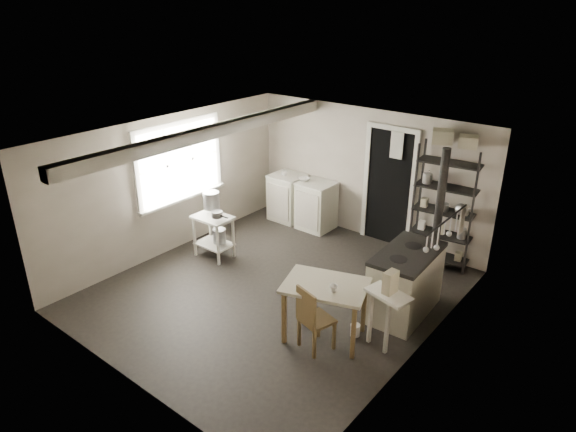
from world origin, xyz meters
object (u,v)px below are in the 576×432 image
Objects in this scene: prep_table at (214,234)px; chair at (317,314)px; stove at (405,284)px; base_cabinets at (302,201)px; stockpot at (211,200)px; work_table at (325,311)px; flour_sack at (419,253)px; shelf_rack at (444,209)px.

prep_table is 2.89m from chair.
stove is (3.22, 0.47, 0.04)m from prep_table.
base_cabinets is at bearing 149.73° from stove.
base_cabinets is at bearing 80.92° from prep_table.
chair is at bearing -19.37° from stockpot.
stockpot is 3.39m from stove.
prep_table is at bearing 166.12° from work_table.
stove is 1.25m from work_table.
flour_sack is at bearing 104.26° from stove.
base_cabinets is at bearing 175.75° from shelf_rack.
prep_table is 3.25m from stove.
chair reaches higher than base_cabinets.
stockpot reaches higher than base_cabinets.
base_cabinets is at bearing 132.00° from work_table.
shelf_rack is at bearing 32.59° from stockpot.
shelf_rack is 2.27× the size of chair.
prep_table is at bearing -147.37° from flour_sack.
work_table is at bearing -13.88° from prep_table.
stove is (3.33, 0.37, -0.50)m from stockpot.
flour_sack is (2.93, 1.70, -0.70)m from stockpot.
work_table is 2.26× the size of flour_sack.
stockpot is at bearing 176.82° from chair.
stockpot is 3.45m from flour_sack.
base_cabinets is 1.16× the size of stove.
stockpot is 2.97m from work_table.
shelf_rack is 3.05m from chair.
flour_sack is (2.49, -0.18, -0.22)m from base_cabinets.
chair is 2.71m from flour_sack.
stockpot is at bearing 138.73° from prep_table.
chair is (0.05, -0.24, 0.10)m from work_table.
stove reaches higher than flour_sack.
work_table is (2.38, -2.64, -0.08)m from base_cabinets.
flour_sack is (2.81, 1.80, -0.16)m from prep_table.
prep_table is 0.56m from stockpot.
prep_table is 3.71m from shelf_rack.
prep_table is at bearing -41.27° from stockpot.
work_table is 2.47m from flour_sack.
prep_table is 0.61× the size of stove.
work_table is (2.69, -0.67, -0.02)m from prep_table.
base_cabinets is 3.77m from chair.
stockpot is at bearing -102.68° from base_cabinets.
chair is at bearing -91.41° from flour_sack.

